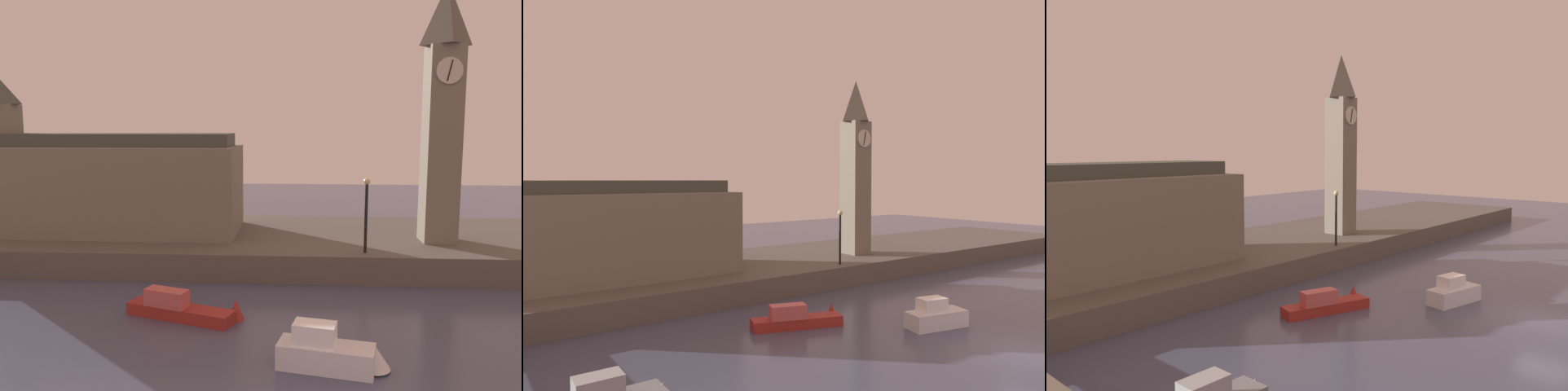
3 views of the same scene
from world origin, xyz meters
The scene contains 7 objects.
ground_plane centered at (0.00, 0.00, 0.00)m, with size 120.00×120.00×0.00m, color #474C66.
far_embankment centered at (0.00, 20.00, 0.75)m, with size 70.00×12.00×1.50m, color #5B544C.
clock_tower centered at (7.06, 18.13, 9.01)m, with size 2.06×2.11×14.48m.
parliament_hall centered at (-13.01, 20.00, 4.52)m, with size 15.93×6.59×9.54m.
streetlamp centered at (2.52, 15.04, 3.98)m, with size 0.36×0.36×3.99m.
boat_dinghy_red centered at (-5.65, 8.94, 0.41)m, with size 5.45×2.60×1.58m.
boat_ferry_white centered at (0.10, 4.68, 0.58)m, with size 3.99×1.88×1.61m.
Camera 3 is at (-26.03, -7.33, 8.48)m, focal length 35.04 mm.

